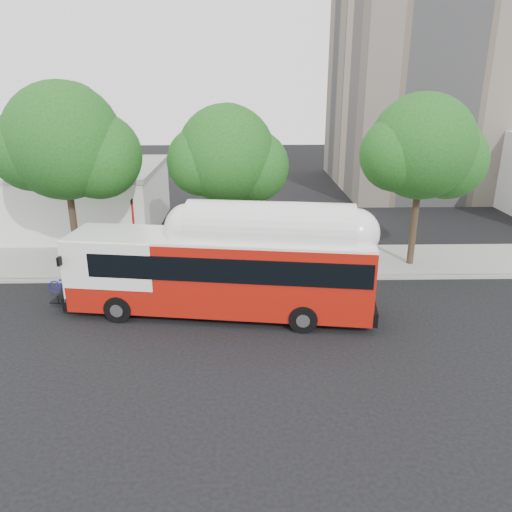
{
  "coord_description": "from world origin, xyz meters",
  "views": [
    {
      "loc": [
        -0.1,
        -19.76,
        9.7
      ],
      "look_at": [
        0.45,
        3.0,
        1.62
      ],
      "focal_mm": 35.0,
      "sensor_mm": 36.0,
      "label": 1
    }
  ],
  "objects": [
    {
      "name": "ground",
      "position": [
        0.0,
        0.0,
        0.0
      ],
      "size": [
        120.0,
        120.0,
        0.0
      ],
      "primitive_type": "plane",
      "color": "black",
      "rests_on": "ground"
    },
    {
      "name": "sidewalk",
      "position": [
        0.0,
        6.5,
        0.07
      ],
      "size": [
        60.0,
        5.0,
        0.15
      ],
      "primitive_type": "cube",
      "color": "gray",
      "rests_on": "ground"
    },
    {
      "name": "curb_strip",
      "position": [
        0.0,
        3.9,
        0.07
      ],
      "size": [
        60.0,
        0.3,
        0.15
      ],
      "primitive_type": "cube",
      "color": "gray",
      "rests_on": "ground"
    },
    {
      "name": "red_curb_segment",
      "position": [
        -3.0,
        3.9,
        0.08
      ],
      "size": [
        10.0,
        0.32,
        0.16
      ],
      "primitive_type": "cube",
      "color": "maroon",
      "rests_on": "ground"
    },
    {
      "name": "street_tree_left",
      "position": [
        -8.53,
        5.56,
        6.6
      ],
      "size": [
        6.67,
        5.8,
        9.74
      ],
      "color": "#2D2116",
      "rests_on": "ground"
    },
    {
      "name": "street_tree_mid",
      "position": [
        -0.59,
        6.06,
        5.91
      ],
      "size": [
        5.75,
        5.0,
        8.62
      ],
      "color": "#2D2116",
      "rests_on": "ground"
    },
    {
      "name": "street_tree_right",
      "position": [
        9.44,
        5.86,
        6.26
      ],
      "size": [
        6.21,
        5.4,
        9.18
      ],
      "color": "#2D2116",
      "rests_on": "ground"
    },
    {
      "name": "low_commercial_bldg",
      "position": [
        -14.0,
        14.0,
        2.15
      ],
      "size": [
        16.2,
        10.2,
        4.25
      ],
      "color": "silver",
      "rests_on": "ground"
    },
    {
      "name": "transit_bus",
      "position": [
        -1.06,
        0.06,
        1.9
      ],
      "size": [
        13.96,
        4.57,
        4.07
      ],
      "rotation": [
        0.0,
        0.0,
        -0.14
      ],
      "color": "#A2140B",
      "rests_on": "ground"
    },
    {
      "name": "signal_pole",
      "position": [
        -5.66,
        4.46,
        2.12
      ],
      "size": [
        0.12,
        0.39,
        4.13
      ],
      "color": "red",
      "rests_on": "ground"
    }
  ]
}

